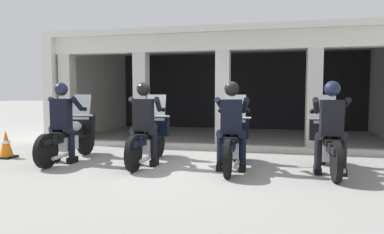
% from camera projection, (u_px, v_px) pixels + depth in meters
% --- Properties ---
extents(ground_plane, '(80.00, 80.00, 0.00)m').
position_uv_depth(ground_plane, '(213.00, 143.00, 9.46)').
color(ground_plane, gray).
extents(station_building, '(9.90, 5.28, 3.04)m').
position_uv_depth(station_building, '(233.00, 75.00, 11.22)').
color(station_building, black).
rests_on(station_building, ground).
extents(kerb_strip, '(9.40, 0.24, 0.12)m').
position_uv_depth(kerb_strip, '(220.00, 147.00, 8.31)').
color(kerb_strip, '#B7B5AD').
rests_on(kerb_strip, ground).
extents(motorcycle_far_left, '(0.62, 2.04, 1.35)m').
position_uv_depth(motorcycle_far_left, '(71.00, 136.00, 7.05)').
color(motorcycle_far_left, black).
rests_on(motorcycle_far_left, ground).
extents(police_officer_far_left, '(0.63, 0.61, 1.58)m').
position_uv_depth(police_officer_far_left, '(62.00, 116.00, 6.74)').
color(police_officer_far_left, black).
rests_on(police_officer_far_left, ground).
extents(motorcycle_center_left, '(0.62, 2.04, 1.35)m').
position_uv_depth(motorcycle_center_left, '(149.00, 137.00, 6.78)').
color(motorcycle_center_left, black).
rests_on(motorcycle_center_left, ground).
extents(police_officer_center_left, '(0.63, 0.61, 1.58)m').
position_uv_depth(police_officer_center_left, '(144.00, 116.00, 6.47)').
color(police_officer_center_left, black).
rests_on(police_officer_center_left, ground).
extents(motorcycle_center_right, '(0.62, 2.04, 1.35)m').
position_uv_depth(motorcycle_center_right, '(233.00, 141.00, 6.34)').
color(motorcycle_center_right, black).
rests_on(motorcycle_center_right, ground).
extents(police_officer_center_right, '(0.63, 0.61, 1.58)m').
position_uv_depth(police_officer_center_right, '(232.00, 118.00, 6.04)').
color(police_officer_center_right, black).
rests_on(police_officer_center_right, ground).
extents(motorcycle_far_right, '(0.62, 2.04, 1.35)m').
position_uv_depth(motorcycle_far_right, '(328.00, 143.00, 6.06)').
color(motorcycle_far_right, black).
rests_on(motorcycle_far_right, ground).
extents(police_officer_far_right, '(0.63, 0.61, 1.58)m').
position_uv_depth(police_officer_far_right, '(331.00, 119.00, 5.75)').
color(police_officer_far_right, black).
rests_on(police_officer_far_right, ground).
extents(traffic_cone_flank, '(0.34, 0.34, 0.59)m').
position_uv_depth(traffic_cone_flank, '(6.00, 144.00, 7.26)').
color(traffic_cone_flank, black).
rests_on(traffic_cone_flank, ground).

